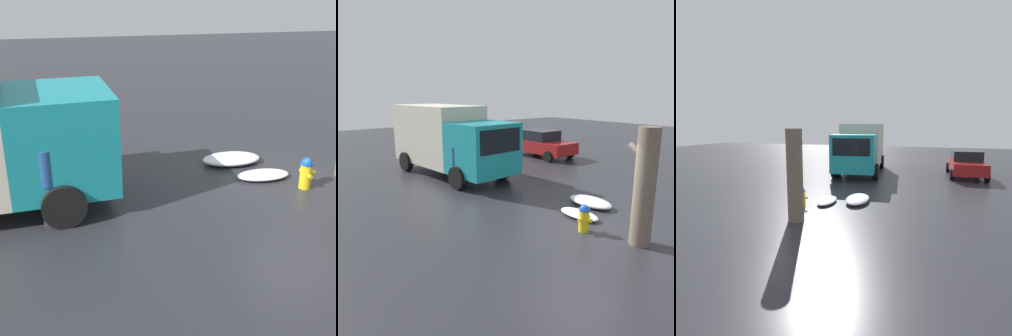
# 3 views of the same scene
# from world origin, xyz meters

# --- Properties ---
(ground_plane) EXTENTS (60.00, 60.00, 0.00)m
(ground_plane) POSITION_xyz_m (0.00, 0.00, 0.00)
(ground_plane) COLOR #28282D
(fire_hydrant) EXTENTS (0.38, 0.48, 0.76)m
(fire_hydrant) POSITION_xyz_m (-0.00, -0.00, 0.39)
(fire_hydrant) COLOR yellow
(fire_hydrant) RESTS_ON ground_plane
(pedestrian) EXTENTS (0.40, 0.40, 1.85)m
(pedestrian) POSITION_xyz_m (5.85, 0.50, 1.01)
(pedestrian) COLOR #23232D
(pedestrian) RESTS_ON ground_plane
(snow_pile_by_hydrant) EXTENTS (1.57, 0.87, 0.27)m
(snow_pile_by_hydrant) POSITION_xyz_m (1.18, -1.84, 0.13)
(snow_pile_by_hydrant) COLOR white
(snow_pile_by_hydrant) RESTS_ON ground_plane
(snow_pile_curbside) EXTENTS (1.32, 0.64, 0.19)m
(snow_pile_curbside) POSITION_xyz_m (0.74, -0.72, 0.10)
(snow_pile_curbside) COLOR white
(snow_pile_curbside) RESTS_ON ground_plane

